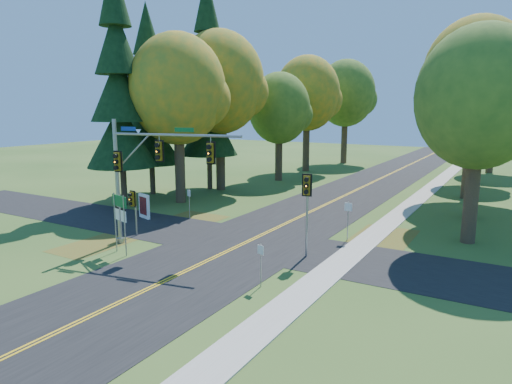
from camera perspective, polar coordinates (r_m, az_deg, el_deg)
The scene contains 30 objects.
ground at distance 26.15m, azimuth -3.41°, elevation -7.35°, with size 160.00×160.00×0.00m, color #2B4D1B.
road_main at distance 26.14m, azimuth -3.41°, elevation -7.33°, with size 8.00×160.00×0.02m, color black.
road_cross at distance 27.75m, azimuth -1.10°, elevation -6.26°, with size 60.00×6.00×0.02m, color black.
centerline_left at distance 26.19m, azimuth -3.59°, elevation -7.26°, with size 0.10×160.00×0.01m, color gold.
centerline_right at distance 26.08m, azimuth -3.22°, elevation -7.33°, with size 0.10×160.00×0.01m, color gold.
sidewalk_east at distance 23.43m, azimuth 9.48°, elevation -9.54°, with size 1.60×160.00×0.06m, color #9E998E.
leaf_patch_w_near at distance 32.98m, azimuth -8.95°, elevation -3.69°, with size 4.00×6.00×0.00m, color brown.
leaf_patch_e at distance 28.71m, azimuth 14.94°, elevation -6.05°, with size 3.50×8.00×0.00m, color brown.
leaf_patch_w_far at distance 28.87m, azimuth -19.38°, elevation -6.20°, with size 3.00×5.00×0.00m, color brown.
tree_w_a at distance 39.14m, azimuth -9.61°, elevation 12.49°, with size 8.00×8.00×14.15m.
tree_e_a at distance 29.52m, azimuth 26.33°, elevation 10.45°, with size 7.20×7.20×12.73m.
tree_w_b at distance 45.03m, azimuth -4.45°, elevation 13.43°, with size 8.60×8.60×15.38m.
tree_e_b at distance 36.36m, azimuth 26.27°, elevation 10.82°, with size 7.60×7.60×13.33m.
tree_w_c at distance 50.85m, azimuth 3.02°, elevation 10.36°, with size 6.80×6.80×11.91m.
tree_e_c at distance 44.61m, azimuth 25.88°, elevation 12.85°, with size 8.80×8.80×15.79m.
tree_w_d at distance 58.99m, azimuth 6.51°, elevation 12.10°, with size 8.20×8.20×14.56m.
tree_e_d at distance 53.72m, azimuth 25.86°, elevation 9.67°, with size 7.00×7.00×12.32m.
tree_w_e at distance 68.68m, azimuth 11.24°, elevation 11.96°, with size 8.40×8.40×14.97m.
tree_e_e at distance 64.33m, azimuth 27.85°, elevation 10.31°, with size 7.80×7.80×13.74m.
pine_a at distance 38.98m, azimuth -16.76°, elevation 11.76°, with size 5.60×5.60×19.48m.
pine_b at distance 43.55m, azimuth -13.17°, elevation 10.39°, with size 5.60×5.60×17.31m.
pine_c at distance 45.51m, azimuth -6.00°, elevation 12.52°, with size 5.60×5.60×20.56m.
traffic_mast at distance 26.65m, azimuth -13.67°, elevation 3.16°, with size 8.01×1.96×7.37m.
east_signal_pole at distance 24.24m, azimuth 6.38°, elevation -0.31°, with size 0.52×0.62×4.60m.
ped_signal_pole at distance 29.48m, azimuth -15.11°, elevation -1.26°, with size 0.47×0.54×2.94m.
route_sign_cluster at distance 26.09m, azimuth -16.67°, elevation -2.40°, with size 1.52×0.50×3.38m.
info_kiosk at distance 34.39m, azimuth -13.80°, elevation -1.75°, with size 1.30×0.57×1.81m.
reg_sign_e_north at distance 28.22m, azimuth 11.44°, elevation -2.70°, with size 0.47×0.07×2.44m.
reg_sign_e_south at distance 20.63m, azimuth 0.60°, elevation -8.19°, with size 0.37×0.15×2.02m.
reg_sign_w at distance 33.44m, azimuth -8.36°, elevation -0.81°, with size 0.40×0.19×2.23m.
Camera 1 is at (13.92, -20.65, 7.96)m, focal length 32.00 mm.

